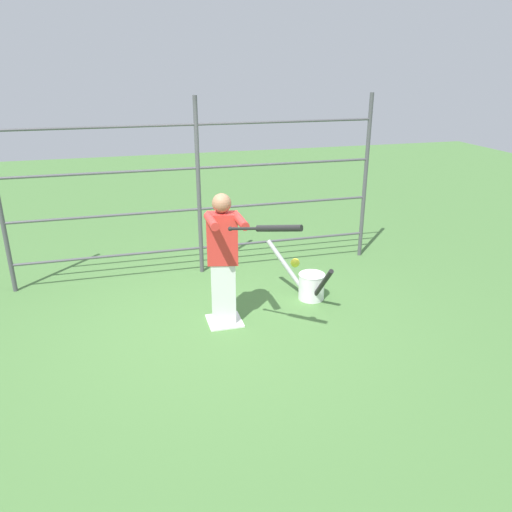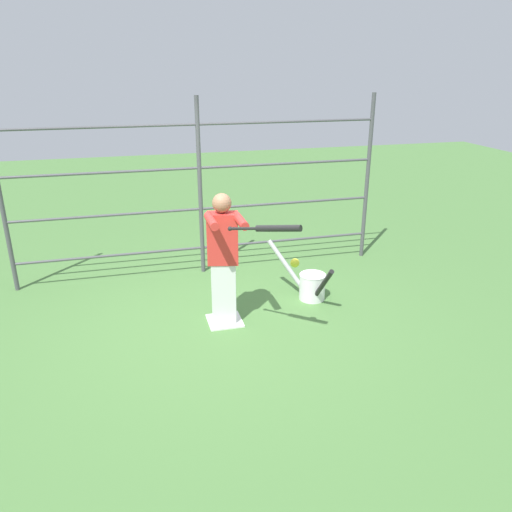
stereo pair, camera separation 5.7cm
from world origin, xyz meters
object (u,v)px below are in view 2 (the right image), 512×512
batter (223,256)px  bat_bucket (311,285)px  baseball_bat_swinging (272,228)px  softball_in_flight (295,263)px

batter → bat_bucket: 1.41m
baseball_bat_swinging → softball_in_flight: baseball_bat_swinging is taller
batter → baseball_bat_swinging: batter is taller
batter → softball_in_flight: size_ratio=16.31×
batter → bat_bucket: bearing=-164.6°
batter → baseball_bat_swinging: 0.99m
batter → bat_bucket: batter is taller
baseball_bat_swinging → softball_in_flight: bearing=-154.8°
softball_in_flight → bat_bucket: (-0.57, -0.96, -0.74)m
batter → softball_in_flight: bearing=135.7°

